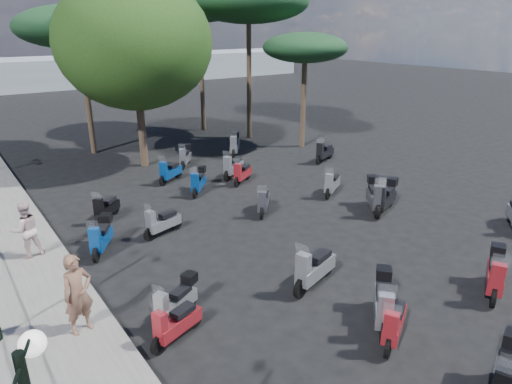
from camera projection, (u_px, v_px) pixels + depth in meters
ground at (285, 260)px, 13.12m from camera, size 120.00×120.00×0.00m
sidewalk at (17, 283)px, 11.82m from camera, size 3.00×30.00×0.15m
woman at (78, 294)px, 9.57m from camera, size 0.74×0.58×1.80m
pedestrian_far at (26, 229)px, 12.78m from camera, size 0.86×0.70×1.64m
scooter_2 at (176, 302)px, 10.31m from camera, size 1.42×0.87×1.22m
scooter_3 at (176, 324)px, 9.63m from camera, size 1.45×0.70×1.20m
scooter_4 at (101, 237)px, 13.41m from camera, size 1.06×1.42×1.29m
scooter_5 at (106, 209)px, 15.63m from camera, size 1.21×1.11×1.23m
scooter_7 at (505, 379)px, 7.96m from camera, size 1.76×0.90×1.46m
scooter_8 at (394, 324)px, 9.60m from camera, size 1.44×0.89×1.26m
scooter_9 at (162, 223)px, 14.53m from camera, size 1.52×0.66×1.24m
scooter_10 at (198, 182)px, 18.16m from camera, size 1.20×1.25×1.26m
scooter_11 at (170, 172)px, 19.47m from camera, size 1.44×0.95×1.29m
scooter_13 at (383, 303)px, 10.15m from camera, size 1.45×1.32×1.42m
scooter_14 at (314, 269)px, 11.61m from camera, size 1.81×0.81×1.48m
scooter_15 at (263, 202)px, 16.22m from camera, size 1.12×1.23×1.25m
scooter_16 at (242, 173)px, 19.34m from camera, size 1.38×0.92×1.24m
scooter_17 at (233, 167)px, 20.05m from camera, size 1.52×0.97×1.35m
scooter_20 at (495, 274)px, 11.33m from camera, size 1.61×1.02×1.40m
scooter_21 at (385, 198)px, 16.28m from camera, size 1.76×0.92×1.47m
scooter_22 at (332, 184)px, 17.99m from camera, size 1.43×0.94×1.28m
scooter_23 at (185, 157)px, 21.62m from camera, size 1.13×1.30×1.25m
scooter_27 at (375, 197)px, 16.37m from camera, size 1.35×1.55×1.49m
scooter_28 at (324, 153)px, 22.34m from camera, size 1.62×0.80×1.35m
scooter_29 at (235, 145)px, 23.43m from camera, size 1.28×1.51×1.44m
broadleaf_tree at (134, 43)px, 19.96m from camera, size 6.88×6.88×8.54m
pine_0 at (199, 4)px, 26.73m from camera, size 5.98×5.98×8.55m
pine_1 at (249, 2)px, 24.78m from camera, size 6.63×6.63×8.70m
pine_2 at (78, 27)px, 21.90m from camera, size 6.00×6.00×7.32m
pine_3 at (305, 48)px, 23.55m from camera, size 4.43×4.43×6.02m
distant_hills at (9, 75)px, 46.87m from camera, size 70.00×8.00×3.00m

